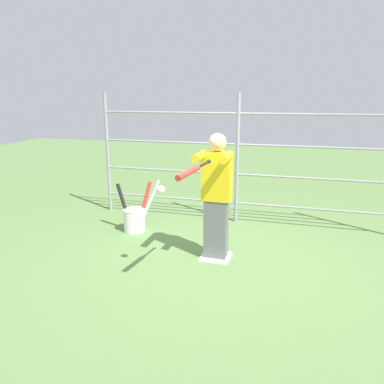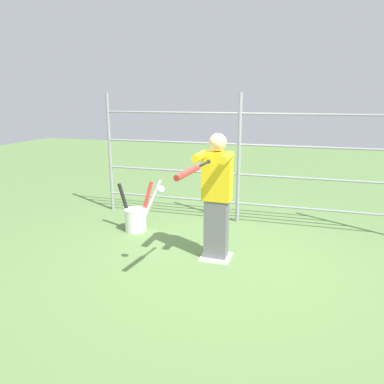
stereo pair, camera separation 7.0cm
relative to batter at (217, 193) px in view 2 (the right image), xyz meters
name	(u,v)px [view 2 (the right image)]	position (x,y,z in m)	size (l,w,h in m)	color
ground_plane	(216,257)	(0.00, -0.02, -0.92)	(24.00, 24.00, 0.00)	#608447
home_plate	(216,257)	(0.00, -0.02, -0.91)	(0.40, 0.40, 0.02)	white
fence_backstop	(239,160)	(0.00, -1.62, 0.19)	(4.96, 0.06, 2.21)	#939399
batter	(217,193)	(0.00, 0.00, 0.00)	(0.44, 0.57, 1.70)	slate
baseball_bat_swinging	(190,171)	(0.08, 0.92, 0.47)	(0.18, 0.82, 0.10)	black
softball_in_flight	(161,190)	(0.51, 0.68, 0.17)	(0.10, 0.10, 0.10)	white
bat_bucket	(136,217)	(1.50, -0.68, -0.69)	(0.70, 0.53, 0.82)	white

